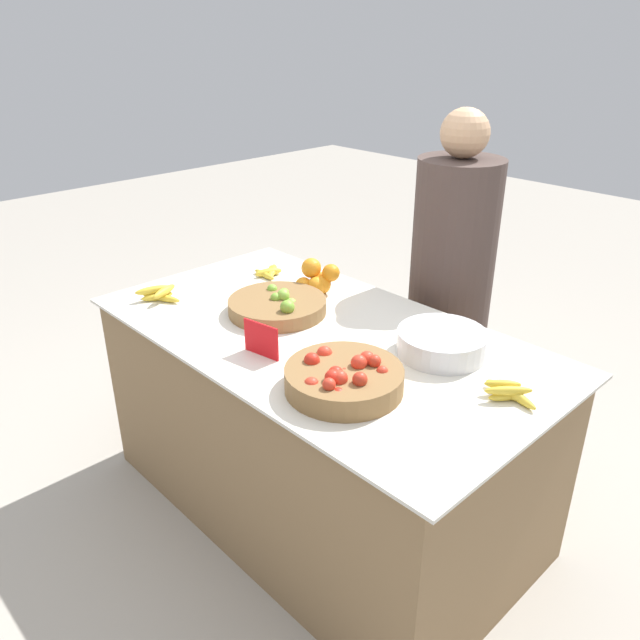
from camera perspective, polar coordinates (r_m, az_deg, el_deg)
The scene contains 11 objects.
ground_plane at distance 2.71m, azimuth 0.00°, elevation -16.35°, with size 12.00×12.00×0.00m, color #ADA599.
market_table at distance 2.46m, azimuth 0.00°, elevation -9.43°, with size 1.72×0.94×0.79m.
lime_bowl at distance 2.41m, azimuth -3.89°, elevation 1.35°, with size 0.38×0.38×0.10m.
tomato_basket at distance 1.90m, azimuth 2.18°, elevation -5.33°, with size 0.36×0.36×0.11m.
orange_pile at distance 2.58m, azimuth -0.16°, elevation 3.64°, with size 0.15×0.17×0.14m.
metal_bowl at distance 2.13m, azimuth 11.08°, elevation -2.06°, with size 0.30×0.30×0.08m.
price_sign at distance 2.09m, azimuth -5.40°, elevation -1.78°, with size 0.14×0.03×0.12m.
banana_bunch_back_center at distance 2.60m, azimuth -14.52°, elevation 2.34°, with size 0.18×0.17×0.06m.
banana_bunch_middle_left at distance 1.94m, azimuth 16.85°, elevation -6.29°, with size 0.19×0.13×0.05m.
banana_bunch_front_left at distance 2.78m, azimuth -4.64°, elevation 4.40°, with size 0.14×0.16×0.04m.
vendor_person at distance 2.79m, azimuth 11.66°, elevation 1.49°, with size 0.35×0.35×1.52m.
Camera 1 is at (1.46, -1.39, 1.80)m, focal length 35.00 mm.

